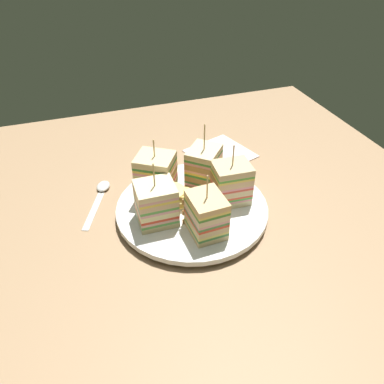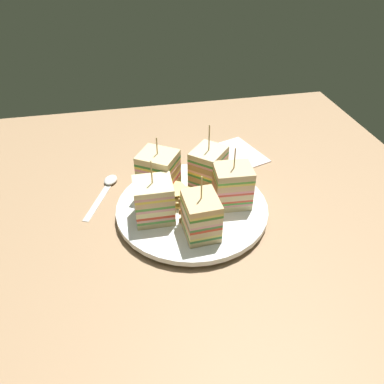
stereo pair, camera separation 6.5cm
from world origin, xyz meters
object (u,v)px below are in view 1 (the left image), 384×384
sandwich_wedge_0 (231,183)px  sandwich_wedge_3 (156,203)px  sandwich_wedge_1 (204,167)px  plate (192,208)px  spoon (101,192)px  chip_pile (178,197)px  napkin (220,153)px  sandwich_wedge_2 (156,177)px  sandwich_wedge_4 (204,215)px

sandwich_wedge_0 → sandwich_wedge_3: size_ratio=0.99×
sandwich_wedge_1 → plate: bearing=4.6°
sandwich_wedge_0 → spoon: (21.85, -11.60, -5.12)cm
sandwich_wedge_3 → chip_pile: 6.00cm
sandwich_wedge_0 → napkin: size_ratio=0.92×
sandwich_wedge_0 → sandwich_wedge_2: bearing=-20.9°
sandwich_wedge_1 → sandwich_wedge_2: sandwich_wedge_1 is taller
plate → sandwich_wedge_0: (-7.00, 0.64, 4.43)cm
sandwich_wedge_0 → sandwich_wedge_2: sandwich_wedge_2 is taller
sandwich_wedge_2 → sandwich_wedge_4: bearing=-35.8°
napkin → sandwich_wedge_4: bearing=61.9°
sandwich_wedge_1 → napkin: size_ratio=1.02×
sandwich_wedge_3 → spoon: 15.90cm
plate → sandwich_wedge_4: bearing=87.2°
sandwich_wedge_1 → spoon: bearing=-64.3°
sandwich_wedge_0 → sandwich_wedge_1: 6.88cm
sandwich_wedge_3 → spoon: size_ratio=0.84×
sandwich_wedge_4 → napkin: 27.89cm
sandwich_wedge_0 → sandwich_wedge_4: (7.35, 6.39, -0.20)cm
sandwich_wedge_2 → spoon: 12.79cm
napkin → chip_pile: bearing=46.9°
sandwich_wedge_0 → chip_pile: size_ratio=1.71×
sandwich_wedge_2 → sandwich_wedge_1: bearing=37.3°
chip_pile → napkin: bearing=-133.1°
sandwich_wedge_0 → sandwich_wedge_3: same height
sandwich_wedge_0 → chip_pile: bearing=-8.7°
spoon → sandwich_wedge_1: bearing=-82.6°
sandwich_wedge_1 → sandwich_wedge_2: size_ratio=1.08×
chip_pile → spoon: (12.63, -9.58, -2.82)cm
spoon → napkin: (-27.42, -6.20, -0.15)cm
sandwich_wedge_2 → sandwich_wedge_0: bearing=8.0°
chip_pile → spoon: 16.10cm
sandwich_wedge_3 → napkin: bearing=45.2°
sandwich_wedge_1 → sandwich_wedge_4: bearing=21.6°
sandwich_wedge_3 → spoon: bearing=123.1°
chip_pile → spoon: size_ratio=0.49×
plate → sandwich_wedge_2: size_ratio=2.32×
spoon → napkin: bearing=-54.3°
plate → sandwich_wedge_1: (-4.21, -5.64, 4.49)cm
sandwich_wedge_4 → sandwich_wedge_2: bearing=18.6°
sandwich_wedge_3 → chip_pile: sandwich_wedge_3 is taller
sandwich_wedge_3 → sandwich_wedge_4: 8.31cm
plate → napkin: plate is taller
sandwich_wedge_0 → sandwich_wedge_4: size_ratio=1.02×
sandwich_wedge_1 → sandwich_wedge_3: (11.02, 7.45, -0.16)cm
sandwich_wedge_1 → chip_pile: bearing=-15.1°
sandwich_wedge_2 → sandwich_wedge_4: size_ratio=1.04×
sandwich_wedge_2 → sandwich_wedge_3: sandwich_wedge_2 is taller
spoon → napkin: size_ratio=1.10×
spoon → sandwich_wedge_4: bearing=-118.2°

